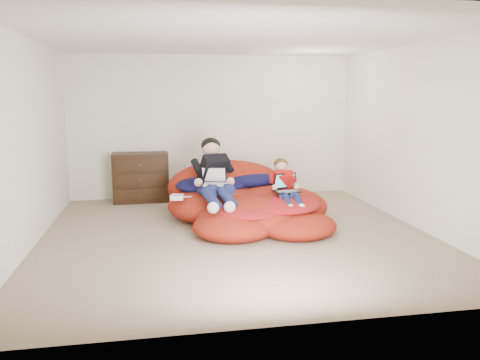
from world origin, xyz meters
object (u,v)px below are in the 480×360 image
(older_boy, at_px, (214,173))
(younger_boy, at_px, (285,183))
(beanbag_pile, at_px, (247,204))
(dresser, at_px, (141,177))
(laptop_black, at_px, (286,187))
(laptop_white, at_px, (215,180))

(older_boy, relative_size, younger_boy, 1.40)
(beanbag_pile, bearing_deg, older_boy, -177.15)
(dresser, distance_m, laptop_black, 2.80)
(older_boy, height_order, laptop_white, older_boy)
(younger_boy, bearing_deg, laptop_black, -90.00)
(older_boy, relative_size, laptop_white, 3.25)
(dresser, distance_m, beanbag_pile, 2.23)
(dresser, distance_m, laptop_white, 2.03)
(dresser, relative_size, beanbag_pile, 0.40)
(laptop_black, bearing_deg, dresser, 136.60)
(dresser, height_order, laptop_white, dresser)
(beanbag_pile, distance_m, laptop_black, 0.66)
(beanbag_pile, bearing_deg, laptop_black, -33.70)
(younger_boy, relative_size, laptop_black, 2.35)
(dresser, relative_size, laptop_black, 2.38)
(younger_boy, xyz_separation_m, laptop_white, (-0.97, 0.16, 0.05))
(older_boy, distance_m, laptop_black, 1.03)
(laptop_white, bearing_deg, beanbag_pile, 13.34)
(laptop_white, bearing_deg, dresser, 121.90)
(dresser, relative_size, laptop_white, 2.36)
(dresser, xyz_separation_m, beanbag_pile, (1.55, -1.60, -0.16))
(dresser, relative_size, younger_boy, 1.01)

